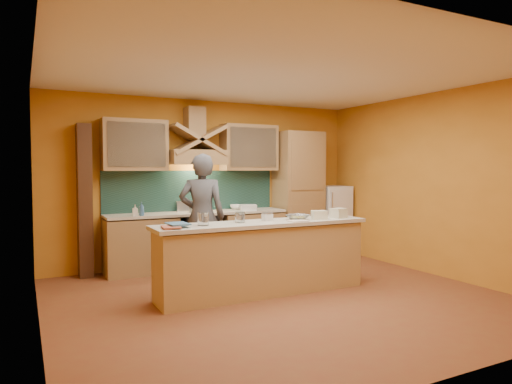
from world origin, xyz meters
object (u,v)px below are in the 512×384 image
stove (198,240)px  kitchen_scale (267,217)px  fridge (331,220)px  mixing_bowl (298,217)px  person (202,217)px

stove → kitchen_scale: (0.30, -1.84, 0.54)m
stove → fridge: bearing=0.0°
mixing_bowl → stove: bearing=110.8°
stove → fridge: (2.70, 0.00, 0.20)m
stove → mixing_bowl: 2.11m
fridge → person: person is taller
kitchen_scale → mixing_bowl: (0.43, -0.08, -0.01)m
person → kitchen_scale: (0.54, -1.01, 0.07)m
fridge → kitchen_scale: size_ratio=11.39×
kitchen_scale → stove: bearing=97.9°
mixing_bowl → kitchen_scale: bearing=170.0°
stove → mixing_bowl: (0.73, -1.91, 0.53)m
person → kitchen_scale: person is taller
kitchen_scale → person: bearing=117.1°
person → mixing_bowl: (0.97, -1.08, 0.05)m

